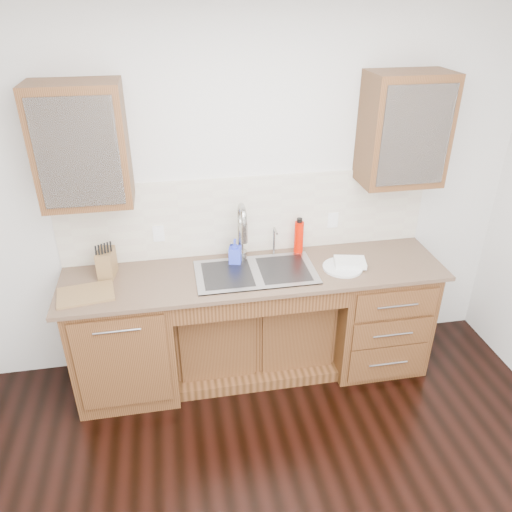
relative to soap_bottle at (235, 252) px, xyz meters
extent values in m
cube|color=silver|center=(0.12, 0.23, 0.34)|extent=(4.00, 0.10, 2.70)
cube|color=#593014|center=(-0.83, -0.13, -0.57)|extent=(0.70, 0.62, 0.88)
cube|color=#593014|center=(0.12, -0.04, -0.66)|extent=(1.20, 0.44, 0.70)
cube|color=#593014|center=(1.07, -0.13, -0.57)|extent=(0.70, 0.62, 0.88)
cube|color=#84705B|center=(0.12, -0.15, -0.11)|extent=(2.70, 0.65, 0.03)
cube|color=beige|center=(0.12, 0.17, 0.20)|extent=(2.70, 0.02, 0.59)
cube|color=#9E9EA5|center=(0.12, -0.16, -0.18)|extent=(0.84, 0.46, 0.19)
cylinder|color=#999993|center=(0.05, 0.07, 0.10)|extent=(0.04, 0.04, 0.40)
cylinder|color=#999993|center=(0.30, 0.08, 0.02)|extent=(0.02, 0.02, 0.24)
cube|color=#593014|center=(-0.93, 0.01, 0.82)|extent=(0.55, 0.34, 0.75)
cube|color=#593014|center=(1.17, 0.01, 0.82)|extent=(0.55, 0.34, 0.75)
cube|color=white|center=(-0.53, 0.15, 0.11)|extent=(0.08, 0.01, 0.12)
cube|color=white|center=(0.77, 0.15, 0.11)|extent=(0.08, 0.01, 0.12)
imported|color=blue|center=(0.00, 0.00, 0.00)|extent=(0.11, 0.11, 0.19)
cylinder|color=red|center=(0.49, 0.07, 0.03)|extent=(0.08, 0.08, 0.25)
cylinder|color=silver|center=(0.74, -0.21, -0.09)|extent=(0.31, 0.31, 0.02)
cube|color=beige|center=(0.80, -0.19, -0.06)|extent=(0.25, 0.20, 0.03)
cube|color=#9C7148|center=(-0.89, 0.00, 0.00)|extent=(0.13, 0.18, 0.19)
cube|color=brown|center=(-1.02, -0.25, -0.09)|extent=(0.39, 0.30, 0.02)
imported|color=white|center=(-0.99, 0.01, 0.77)|extent=(0.16, 0.16, 0.10)
imported|color=white|center=(-0.80, 0.01, 0.77)|extent=(0.11, 0.11, 0.10)
imported|color=white|center=(1.01, 0.01, 0.77)|extent=(0.15, 0.15, 0.09)
imported|color=white|center=(1.31, 0.01, 0.77)|extent=(0.12, 0.12, 0.09)
camera|label=1|loc=(-0.41, -3.12, 1.69)|focal=35.00mm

